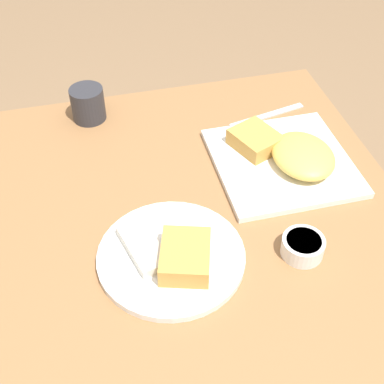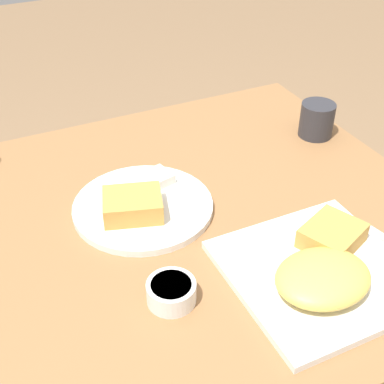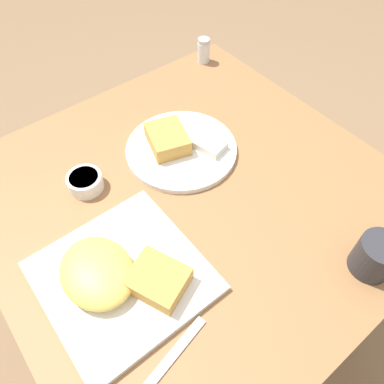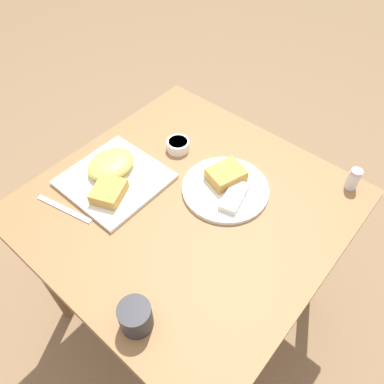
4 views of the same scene
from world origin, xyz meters
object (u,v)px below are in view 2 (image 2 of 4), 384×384
plate_oval_far (141,204)px  coffee_mug (317,120)px  sauce_ramekin (171,292)px  plate_square_near (322,269)px

plate_oval_far → coffee_mug: size_ratio=3.35×
plate_oval_far → sauce_ramekin: size_ratio=3.44×
plate_square_near → plate_oval_far: size_ratio=1.07×
sauce_ramekin → coffee_mug: 0.61m
plate_square_near → coffee_mug: coffee_mug is taller
coffee_mug → plate_square_near: bearing=-124.8°
plate_oval_far → sauce_ramekin: (-0.04, -0.23, 0.00)m
plate_oval_far → coffee_mug: 0.48m
coffee_mug → sauce_ramekin: bearing=-147.2°
sauce_ramekin → coffee_mug: bearing=32.8°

